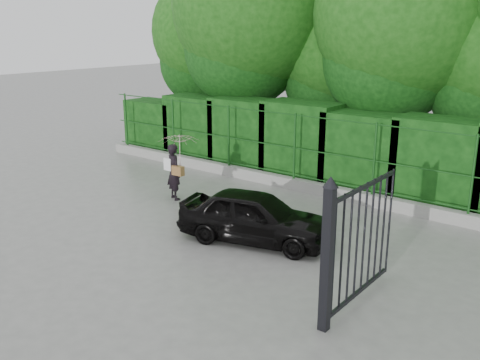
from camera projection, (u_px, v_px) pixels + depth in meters
The scene contains 8 objects.
ground at pixel (165, 234), 11.55m from camera, with size 80.00×80.00×0.00m, color gray.
kerb at pixel (281, 181), 14.90m from camera, with size 14.00×0.25×0.30m, color #9E9E99.
fence at pixel (289, 145), 14.48m from camera, with size 14.13×0.06×1.80m.
hedge at pixel (308, 144), 15.27m from camera, with size 14.20×1.20×2.28m.
trees at pixel (380, 15), 15.42m from camera, with size 17.10×6.15×8.08m.
gate at pixel (343, 245), 7.94m from camera, with size 0.22×2.33×2.36m.
woman at pixel (178, 157), 13.52m from camera, with size 1.00×1.02×1.72m.
car at pixel (255, 216), 11.01m from camera, with size 1.28×3.19×1.09m, color black.
Camera 1 is at (7.95, -7.45, 4.33)m, focal length 40.00 mm.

